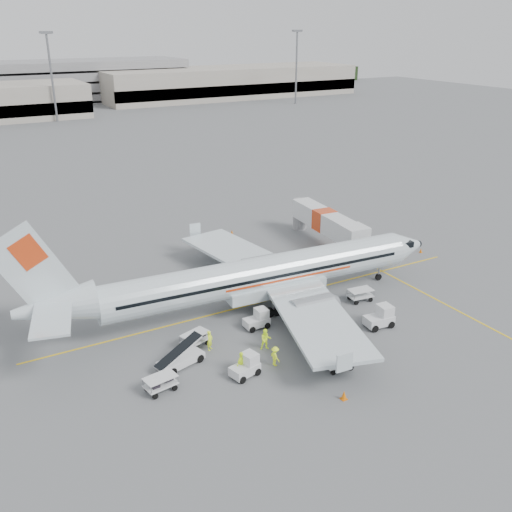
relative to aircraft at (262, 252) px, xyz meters
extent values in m
plane|color=#56595B|center=(0.86, 0.63, -5.33)|extent=(360.00, 360.00, 0.00)
cube|color=yellow|center=(0.86, 0.63, -5.33)|extent=(44.00, 0.20, 0.01)
cube|color=yellow|center=(14.86, -7.37, -5.33)|extent=(0.20, 20.00, 0.01)
cone|color=#E06406|center=(22.19, 2.53, -5.07)|extent=(0.32, 0.32, 0.53)
cone|color=#E06406|center=(6.22, 18.16, -5.00)|extent=(0.41, 0.41, 0.67)
cone|color=#E06406|center=(-2.11, -14.98, -4.98)|extent=(0.43, 0.43, 0.70)
imported|color=#DAFB21|center=(-7.40, -4.62, -4.49)|extent=(0.73, 0.69, 1.68)
imported|color=#DAFB21|center=(-3.51, -6.70, -4.45)|extent=(1.04, 0.93, 1.77)
imported|color=#DAFB21|center=(-4.06, -9.05, -4.54)|extent=(0.65, 1.06, 1.58)
imported|color=#DAFB21|center=(-6.77, -8.79, -4.42)|extent=(1.16, 0.85, 1.82)
camera|label=1|loc=(-23.37, -40.42, 18.63)|focal=40.00mm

